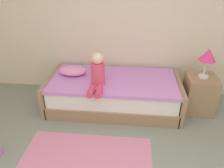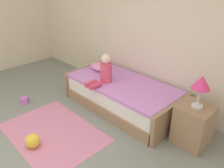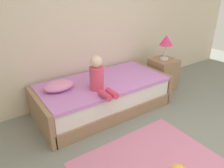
{
  "view_description": "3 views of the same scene",
  "coord_description": "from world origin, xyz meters",
  "px_view_note": "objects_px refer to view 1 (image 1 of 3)",
  "views": [
    {
      "loc": [
        0.06,
        -0.98,
        2.09
      ],
      "look_at": [
        -0.21,
        1.75,
        0.55
      ],
      "focal_mm": 34.44,
      "sensor_mm": 36.0,
      "label": 1
    },
    {
      "loc": [
        2.14,
        -0.54,
        2.15
      ],
      "look_at": [
        -0.21,
        1.75,
        0.55
      ],
      "focal_mm": 35.34,
      "sensor_mm": 36.0,
      "label": 2
    },
    {
      "loc": [
        -1.81,
        -0.59,
        1.89
      ],
      "look_at": [
        -0.21,
        1.75,
        0.55
      ],
      "focal_mm": 34.45,
      "sensor_mm": 36.0,
      "label": 3
    }
  ],
  "objects_px": {
    "bed": "(113,93)",
    "nightstand": "(199,94)",
    "pillow": "(73,71)",
    "table_lamp": "(208,56)",
    "child_figure": "(97,73)"
  },
  "relations": [
    {
      "from": "table_lamp",
      "to": "bed",
      "type": "bearing_deg",
      "value": -179.84
    },
    {
      "from": "nightstand",
      "to": "table_lamp",
      "type": "xyz_separation_m",
      "value": [
        0.0,
        0.0,
        0.64
      ]
    },
    {
      "from": "nightstand",
      "to": "child_figure",
      "type": "height_order",
      "value": "child_figure"
    },
    {
      "from": "table_lamp",
      "to": "pillow",
      "type": "distance_m",
      "value": 2.06
    },
    {
      "from": "bed",
      "to": "table_lamp",
      "type": "relative_size",
      "value": 4.69
    },
    {
      "from": "bed",
      "to": "nightstand",
      "type": "distance_m",
      "value": 1.35
    },
    {
      "from": "child_figure",
      "to": "pillow",
      "type": "bearing_deg",
      "value": 144.6
    },
    {
      "from": "bed",
      "to": "nightstand",
      "type": "xyz_separation_m",
      "value": [
        1.35,
        0.0,
        0.05
      ]
    },
    {
      "from": "bed",
      "to": "child_figure",
      "type": "bearing_deg",
      "value": -133.22
    },
    {
      "from": "table_lamp",
      "to": "pillow",
      "type": "height_order",
      "value": "table_lamp"
    },
    {
      "from": "nightstand",
      "to": "pillow",
      "type": "height_order",
      "value": "pillow"
    },
    {
      "from": "bed",
      "to": "table_lamp",
      "type": "height_order",
      "value": "table_lamp"
    },
    {
      "from": "nightstand",
      "to": "pillow",
      "type": "bearing_deg",
      "value": 177.28
    },
    {
      "from": "bed",
      "to": "pillow",
      "type": "bearing_deg",
      "value": 171.59
    },
    {
      "from": "nightstand",
      "to": "child_figure",
      "type": "distance_m",
      "value": 1.63
    }
  ]
}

